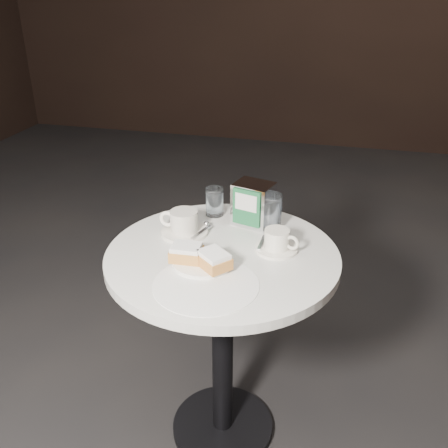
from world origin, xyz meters
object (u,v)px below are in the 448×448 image
beignet_plate (201,258)px  water_glass_left (215,202)px  coffee_cup_right (277,242)px  coffee_cup_left (184,224)px  napkin_dispenser (253,204)px  cafe_table (222,306)px  water_glass_right (270,212)px

beignet_plate → water_glass_left: water_glass_left is taller
beignet_plate → coffee_cup_right: bearing=35.8°
beignet_plate → coffee_cup_left: bearing=122.1°
beignet_plate → coffee_cup_left: size_ratio=1.34×
napkin_dispenser → cafe_table: bearing=-87.7°
coffee_cup_left → coffee_cup_right: (0.30, -0.03, -0.00)m
water_glass_right → napkin_dispenser: (-0.06, 0.02, 0.01)m
coffee_cup_right → water_glass_right: 0.15m
water_glass_left → water_glass_right: (0.20, -0.05, 0.01)m
cafe_table → napkin_dispenser: size_ratio=5.22×
cafe_table → water_glass_right: (0.11, 0.19, 0.25)m
water_glass_right → cafe_table: bearing=-120.1°
water_glass_left → water_glass_right: water_glass_right is taller
cafe_table → coffee_cup_left: 0.29m
water_glass_left → water_glass_right: 0.21m
cafe_table → napkin_dispenser: 0.35m
beignet_plate → water_glass_right: (0.15, 0.28, 0.03)m
cafe_table → water_glass_right: bearing=59.9°
cafe_table → coffee_cup_right: size_ratio=4.64×
water_glass_left → coffee_cup_right: bearing=-38.0°
coffee_cup_right → water_glass_right: bearing=124.3°
napkin_dispenser → coffee_cup_right: bearing=-40.8°
coffee_cup_left → coffee_cup_right: coffee_cup_left is taller
cafe_table → coffee_cup_left: (-0.15, 0.09, 0.23)m
water_glass_right → coffee_cup_right: bearing=-72.2°
water_glass_right → napkin_dispenser: 0.07m
water_glass_left → napkin_dispenser: 0.15m
beignet_plate → napkin_dispenser: (0.09, 0.30, 0.05)m
coffee_cup_left → beignet_plate: bearing=-56.1°
cafe_table → beignet_plate: 0.24m
water_glass_left → beignet_plate: bearing=-81.3°
beignet_plate → napkin_dispenser: 0.32m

